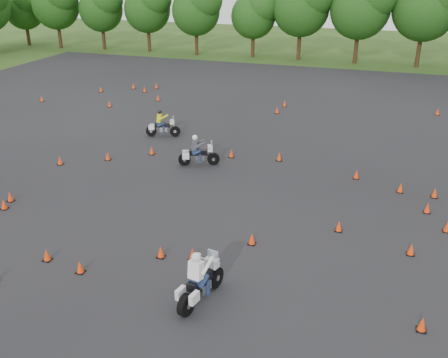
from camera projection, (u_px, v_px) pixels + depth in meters
name	position (u px, v px, depth m)	size (l,w,h in m)	color
ground	(192.00, 246.00, 19.48)	(140.00, 140.00, 0.00)	#2D5119
asphalt_pad	(237.00, 186.00, 24.69)	(62.00, 62.00, 0.00)	black
treeline	(344.00, 25.00, 47.12)	(87.04, 32.49, 10.26)	#1E4714
traffic_cones	(215.00, 179.00, 24.85)	(36.41, 33.41, 0.45)	#FF3F0A
rider_grey	(199.00, 150.00, 26.85)	(2.24, 0.69, 1.73)	#404148
rider_yellow	(163.00, 124.00, 31.21)	(2.17, 0.67, 1.68)	yellow
rider_white	(201.00, 276.00, 16.02)	(2.47, 0.76, 1.90)	white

